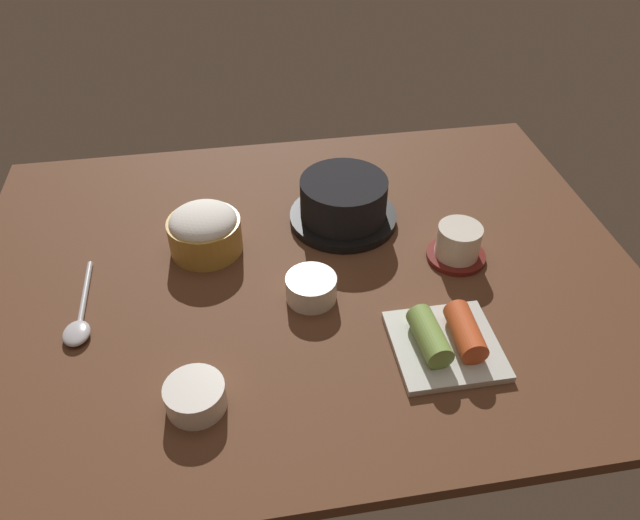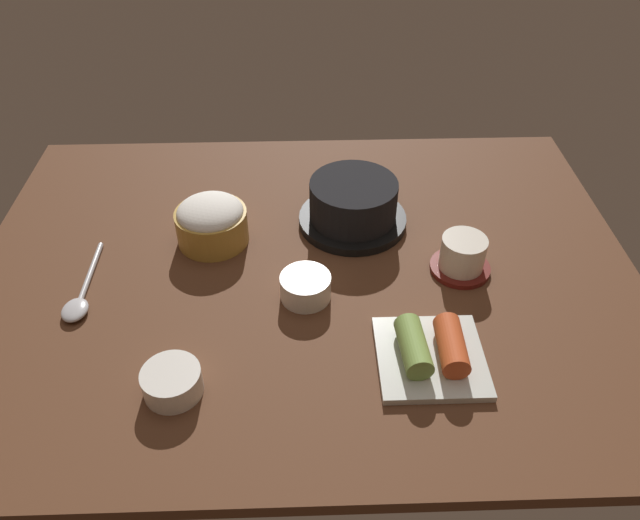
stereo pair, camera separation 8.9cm
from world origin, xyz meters
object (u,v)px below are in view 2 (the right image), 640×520
(banchan_cup_center, at_px, (304,286))
(side_bowl_near, at_px, (174,381))
(rice_bowl, at_px, (213,221))
(stone_pot, at_px, (354,204))
(tea_cup_with_saucer, at_px, (464,256))
(kimchi_plate, at_px, (433,351))
(spoon, at_px, (81,299))

(banchan_cup_center, height_order, side_bowl_near, banchan_cup_center)
(rice_bowl, bearing_deg, side_bowl_near, -93.77)
(stone_pot, distance_m, side_bowl_near, 0.41)
(side_bowl_near, bearing_deg, banchan_cup_center, 45.19)
(tea_cup_with_saucer, distance_m, kimchi_plate, 0.19)
(tea_cup_with_saucer, distance_m, spoon, 0.56)
(tea_cup_with_saucer, bearing_deg, kimchi_plate, -113.23)
(banchan_cup_center, distance_m, spoon, 0.32)
(tea_cup_with_saucer, bearing_deg, rice_bowl, 167.42)
(stone_pot, bearing_deg, side_bowl_near, -126.17)
(banchan_cup_center, height_order, kimchi_plate, kimchi_plate)
(rice_bowl, distance_m, banchan_cup_center, 0.20)
(spoon, bearing_deg, side_bowl_near, -45.68)
(spoon, bearing_deg, kimchi_plate, -14.27)
(stone_pot, bearing_deg, spoon, -156.56)
(rice_bowl, distance_m, side_bowl_near, 0.30)
(banchan_cup_center, distance_m, side_bowl_near, 0.23)
(kimchi_plate, bearing_deg, tea_cup_with_saucer, 66.77)
(stone_pot, bearing_deg, banchan_cup_center, -115.90)
(side_bowl_near, xyz_separation_m, spoon, (-0.16, 0.16, -0.01))
(stone_pot, distance_m, rice_bowl, 0.23)
(tea_cup_with_saucer, bearing_deg, spoon, -174.66)
(stone_pot, relative_size, spoon, 1.03)
(rice_bowl, distance_m, spoon, 0.22)
(banchan_cup_center, height_order, spoon, banchan_cup_center)
(stone_pot, height_order, side_bowl_near, stone_pot)
(rice_bowl, bearing_deg, kimchi_plate, -40.38)
(kimchi_plate, bearing_deg, rice_bowl, 139.62)
(tea_cup_with_saucer, bearing_deg, side_bowl_near, -151.93)
(tea_cup_with_saucer, xyz_separation_m, kimchi_plate, (-0.07, -0.17, -0.01))
(stone_pot, xyz_separation_m, spoon, (-0.40, -0.17, -0.03))
(rice_bowl, bearing_deg, tea_cup_with_saucer, -12.58)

